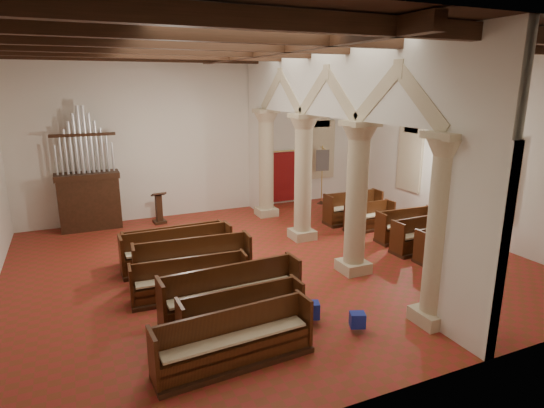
{
  "coord_description": "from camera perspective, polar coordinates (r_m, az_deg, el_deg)",
  "views": [
    {
      "loc": [
        -4.9,
        -11.13,
        4.96
      ],
      "look_at": [
        0.27,
        0.5,
        1.59
      ],
      "focal_mm": 30.0,
      "sensor_mm": 36.0,
      "label": 1
    }
  ],
  "objects": [
    {
      "name": "hymnal_box_a",
      "position": [
        9.82,
        10.67,
        -14.09
      ],
      "size": [
        0.38,
        0.34,
        0.31
      ],
      "primitive_type": "cube",
      "rotation": [
        0.0,
        0.0,
        -0.38
      ],
      "color": "#152395",
      "rests_on": "floor"
    },
    {
      "name": "aisle_pew_1",
      "position": [
        14.61,
        18.23,
        -4.32
      ],
      "size": [
        1.98,
        0.75,
        1.05
      ],
      "rotation": [
        0.0,
        0.0,
        0.03
      ],
      "color": "#381D11",
      "rests_on": "floor"
    },
    {
      "name": "aisle_pew_4",
      "position": [
        17.0,
        10.13,
        -1.03
      ],
      "size": [
        2.22,
        0.78,
        1.12
      ],
      "rotation": [
        0.0,
        0.0,
        0.01
      ],
      "color": "#381D11",
      "rests_on": "floor"
    },
    {
      "name": "window_right_b",
      "position": [
        18.29,
        17.01,
        5.51
      ],
      "size": [
        0.03,
        1.0,
        2.2
      ],
      "primitive_type": "cube",
      "color": "#337357",
      "rests_on": "wall_right"
    },
    {
      "name": "window_back",
      "position": [
        19.96,
        6.09,
        6.81
      ],
      "size": [
        1.0,
        0.03,
        2.2
      ],
      "primitive_type": "cube",
      "color": "#337357",
      "rests_on": "wall_back"
    },
    {
      "name": "floor",
      "position": [
        13.13,
        -0.18,
        -7.35
      ],
      "size": [
        14.0,
        14.0,
        0.0
      ],
      "primitive_type": "plane",
      "color": "maroon",
      "rests_on": "ground"
    },
    {
      "name": "processional_banner",
      "position": [
        19.36,
        6.26,
        2.38
      ],
      "size": [
        0.56,
        0.71,
        2.49
      ],
      "rotation": [
        0.0,
        0.0,
        -0.23
      ],
      "color": "#381D11",
      "rests_on": "floor"
    },
    {
      "name": "hymnal_box_b",
      "position": [
        10.01,
        4.91,
        -13.12
      ],
      "size": [
        0.43,
        0.39,
        0.35
      ],
      "primitive_type": "cube",
      "rotation": [
        0.0,
        0.0,
        -0.35
      ],
      "color": "navy",
      "rests_on": "floor"
    },
    {
      "name": "lectern",
      "position": [
        17.09,
        -13.99,
        -0.75
      ],
      "size": [
        0.52,
        0.53,
        1.2
      ],
      "rotation": [
        0.0,
        0.0,
        0.1
      ],
      "color": "#3C2213",
      "rests_on": "floor"
    },
    {
      "name": "nave_pew_5",
      "position": [
        12.9,
        -11.75,
        -6.35
      ],
      "size": [
        3.02,
        0.76,
        1.11
      ],
      "rotation": [
        0.0,
        0.0,
        0.01
      ],
      "color": "#381D11",
      "rests_on": "floor"
    },
    {
      "name": "aisle_pew_2",
      "position": [
        15.46,
        16.53,
        -3.15
      ],
      "size": [
        2.11,
        0.76,
        1.03
      ],
      "rotation": [
        0.0,
        0.0,
        -0.04
      ],
      "color": "#381D11",
      "rests_on": "floor"
    },
    {
      "name": "dossal_curtain",
      "position": [
        19.38,
        2.24,
        3.54
      ],
      "size": [
        1.8,
        0.07,
        2.17
      ],
      "color": "maroon",
      "rests_on": "floor"
    },
    {
      "name": "nave_pew_6",
      "position": [
        13.61,
        -12.05,
        -5.47
      ],
      "size": [
        2.93,
        0.68,
        0.95
      ],
      "rotation": [
        0.0,
        0.0,
        0.02
      ],
      "color": "#381D11",
      "rests_on": "floor"
    },
    {
      "name": "nave_pew_0",
      "position": [
        8.64,
        -4.68,
        -17.52
      ],
      "size": [
        3.02,
        0.88,
        1.04
      ],
      "rotation": [
        0.0,
        0.0,
        0.06
      ],
      "color": "#381D11",
      "rests_on": "floor"
    },
    {
      "name": "wall_front",
      "position": [
        7.36,
        18.99,
        -1.43
      ],
      "size": [
        14.0,
        0.02,
        6.0
      ],
      "primitive_type": "cube",
      "color": "white",
      "rests_on": "floor"
    },
    {
      "name": "window_right_a",
      "position": [
        15.54,
        26.6,
        3.03
      ],
      "size": [
        0.03,
        1.0,
        2.2
      ],
      "primitive_type": "cube",
      "color": "#337357",
      "rests_on": "wall_right"
    },
    {
      "name": "nave_pew_4",
      "position": [
        12.02,
        -9.8,
        -7.84
      ],
      "size": [
        3.04,
        0.94,
        1.12
      ],
      "rotation": [
        0.0,
        0.0,
        -0.07
      ],
      "color": "#381D11",
      "rests_on": "floor"
    },
    {
      "name": "nave_pew_1",
      "position": [
        9.43,
        -3.73,
        -14.53
      ],
      "size": [
        2.58,
        0.75,
        1.01
      ],
      "rotation": [
        0.0,
        0.0,
        0.03
      ],
      "color": "#381D11",
      "rests_on": "floor"
    },
    {
      "name": "arcade",
      "position": [
        13.06,
        7.14,
        8.59
      ],
      "size": [
        0.9,
        11.9,
        6.0
      ],
      "color": "#C0B28F",
      "rests_on": "floor"
    },
    {
      "name": "wall_right",
      "position": [
        16.41,
        22.97,
        6.82
      ],
      "size": [
        0.02,
        12.0,
        6.0
      ],
      "primitive_type": "cube",
      "color": "white",
      "rests_on": "floor"
    },
    {
      "name": "aisle_pew_3",
      "position": [
        16.26,
        12.13,
        -2.06
      ],
      "size": [
        1.83,
        0.69,
        0.97
      ],
      "rotation": [
        0.0,
        0.0,
        0.02
      ],
      "color": "#381D11",
      "rests_on": "floor"
    },
    {
      "name": "tube_heater_a",
      "position": [
        9.26,
        -1.81,
        -16.37
      ],
      "size": [
        0.86,
        0.1,
        0.09
      ],
      "primitive_type": "cylinder",
      "rotation": [
        0.0,
        1.57,
        0.02
      ],
      "color": "white",
      "rests_on": "floor"
    },
    {
      "name": "ceiling",
      "position": [
        12.2,
        -0.2,
        19.73
      ],
      "size": [
        14.0,
        14.0,
        0.0
      ],
      "primitive_type": "plane",
      "rotation": [
        3.14,
        0.0,
        0.0
      ],
      "color": "#331E11",
      "rests_on": "wall_back"
    },
    {
      "name": "nave_pew_2",
      "position": [
        10.16,
        -5.03,
        -12.02
      ],
      "size": [
        3.16,
        0.9,
        1.15
      ],
      "rotation": [
        0.0,
        0.0,
        0.04
      ],
      "color": "#381D11",
      "rests_on": "floor"
    },
    {
      "name": "nave_pew_3",
      "position": [
        11.16,
        -10.22,
        -9.98
      ],
      "size": [
        2.79,
        0.82,
        0.97
      ],
      "rotation": [
        0.0,
        0.0,
        -0.06
      ],
      "color": "#381D11",
      "rests_on": "floor"
    },
    {
      "name": "tube_heater_b",
      "position": [
        9.96,
        -0.14,
        -13.95
      ],
      "size": [
        1.12,
        0.36,
        0.11
      ],
      "primitive_type": "cylinder",
      "rotation": [
        0.0,
        1.57,
        -0.23
      ],
      "color": "silver",
      "rests_on": "floor"
    },
    {
      "name": "wall_back",
      "position": [
        17.92,
        -8.02,
        8.42
      ],
      "size": [
        14.0,
        0.02,
        6.0
      ],
      "primitive_type": "cube",
      "color": "white",
      "rests_on": "floor"
    },
    {
      "name": "ceiling_beams",
      "position": [
        12.19,
        -0.2,
        18.89
      ],
      "size": [
        13.8,
        11.8,
        0.3
      ],
      "primitive_type": null,
      "color": "#381D11",
      "rests_on": "wall_back"
    },
    {
      "name": "hymnal_box_c",
      "position": [
        11.77,
        -0.27,
        -8.68
      ],
      "size": [
        0.39,
        0.35,
        0.33
      ],
      "primitive_type": "cube",
      "rotation": [
        0.0,
        0.0,
        -0.3
      ],
      "color": "navy",
      "rests_on": "floor"
    },
    {
      "name": "pipe_organ",
      "position": [
        17.02,
        -22.04,
        1.57
      ],
      "size": [
        2.1,
        0.85,
        4.4
      ],
      "color": "#381D11",
      "rests_on": "floor"
    },
    {
      "name": "aisle_pew_0",
      "position": [
        14.07,
        20.88,
        -5.36
      ],
      "size": [
        1.83,
        0.68,
        0.99
      ],
      "rotation": [
        0.0,
        0.0,
        -0.01
      ],
      "color": "#381D11",
      "rests_on": "floor"
    }
  ]
}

